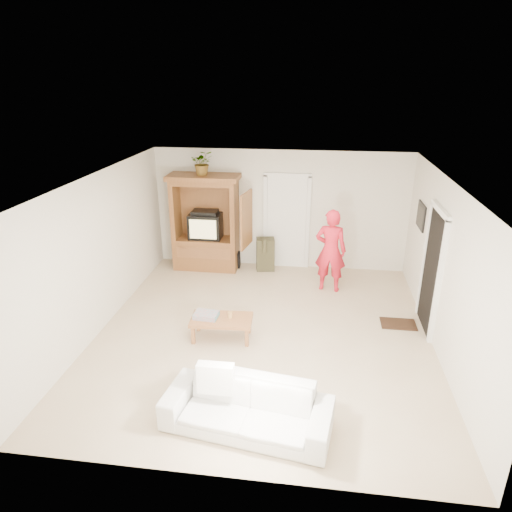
{
  "coord_description": "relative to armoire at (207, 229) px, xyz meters",
  "views": [
    {
      "loc": [
        0.77,
        -6.62,
        4.04
      ],
      "look_at": [
        -0.21,
        0.6,
        1.15
      ],
      "focal_mm": 32.0,
      "sensor_mm": 36.0,
      "label": 1
    }
  ],
  "objects": [
    {
      "name": "doorway_right",
      "position": [
        4.3,
        -2.06,
        0.11
      ],
      "size": [
        0.05,
        0.9,
        2.04
      ],
      "primitive_type": "cube",
      "color": "black",
      "rests_on": "floor"
    },
    {
      "name": "wall_left",
      "position": [
        -1.17,
        -2.66,
        0.39
      ],
      "size": [
        0.0,
        6.0,
        6.0
      ],
      "primitive_type": "plane",
      "rotation": [
        1.57,
        0.0,
        1.57
      ],
      "color": "silver",
      "rests_on": "floor"
    },
    {
      "name": "wall_back",
      "position": [
        1.58,
        0.34,
        0.39
      ],
      "size": [
        5.5,
        0.0,
        5.5
      ],
      "primitive_type": "plane",
      "rotation": [
        1.57,
        0.0,
        0.0
      ],
      "color": "silver",
      "rests_on": "floor"
    },
    {
      "name": "backpack_black",
      "position": [
        0.57,
        0.04,
        -0.73
      ],
      "size": [
        0.3,
        0.19,
        0.37
      ],
      "primitive_type": null,
      "rotation": [
        0.0,
        0.0,
        0.05
      ],
      "color": "black",
      "rests_on": "floor"
    },
    {
      "name": "wall_right",
      "position": [
        4.33,
        -2.66,
        0.39
      ],
      "size": [
        0.0,
        6.0,
        6.0
      ],
      "primitive_type": "plane",
      "rotation": [
        1.57,
        0.0,
        -1.57
      ],
      "color": "silver",
      "rests_on": "floor"
    },
    {
      "name": "ceiling",
      "position": [
        1.58,
        -2.66,
        1.69
      ],
      "size": [
        6.0,
        6.0,
        0.0
      ],
      "primitive_type": "plane",
      "rotation": [
        3.14,
        0.0,
        0.0
      ],
      "color": "white",
      "rests_on": "floor"
    },
    {
      "name": "plant",
      "position": [
        -0.02,
        -0.03,
        1.45
      ],
      "size": [
        0.55,
        0.51,
        0.51
      ],
      "primitive_type": "imported",
      "rotation": [
        0.0,
        0.0,
        0.28
      ],
      "color": "#4C7238",
      "rests_on": "armoire"
    },
    {
      "name": "man",
      "position": [
        2.68,
        -0.81,
        -0.07
      ],
      "size": [
        0.67,
        0.49,
        1.68
      ],
      "primitive_type": "imported",
      "rotation": [
        0.0,
        0.0,
        2.99
      ],
      "color": "red",
      "rests_on": "floor"
    },
    {
      "name": "backpack_olive",
      "position": [
        1.3,
        0.03,
        -0.54
      ],
      "size": [
        0.43,
        0.35,
        0.73
      ],
      "primitive_type": null,
      "rotation": [
        0.0,
        0.0,
        0.18
      ],
      "color": "#47442B",
      "rests_on": "floor"
    },
    {
      "name": "armoire",
      "position": [
        0.0,
        0.0,
        0.0
      ],
      "size": [
        1.82,
        1.14,
        2.1
      ],
      "color": "brown",
      "rests_on": "floor"
    },
    {
      "name": "floor",
      "position": [
        1.58,
        -2.66,
        -0.91
      ],
      "size": [
        6.0,
        6.0,
        0.0
      ],
      "primitive_type": "plane",
      "color": "tan",
      "rests_on": "ground"
    },
    {
      "name": "wall_front",
      "position": [
        1.58,
        -5.66,
        0.39
      ],
      "size": [
        5.5,
        0.0,
        5.5
      ],
      "primitive_type": "plane",
      "rotation": [
        -1.57,
        0.0,
        0.0
      ],
      "color": "silver",
      "rests_on": "floor"
    },
    {
      "name": "coffee_table",
      "position": [
        0.92,
        -2.91,
        -0.59
      ],
      "size": [
        1.02,
        0.6,
        0.37
      ],
      "rotation": [
        0.0,
        0.0,
        0.05
      ],
      "color": "#A26337",
      "rests_on": "floor"
    },
    {
      "name": "door_back",
      "position": [
        1.73,
        0.31,
        0.11
      ],
      "size": [
        0.85,
        0.05,
        2.04
      ],
      "primitive_type": "cube",
      "color": "white",
      "rests_on": "floor"
    },
    {
      "name": "framed_picture",
      "position": [
        4.31,
        -0.76,
        0.69
      ],
      "size": [
        0.03,
        0.6,
        0.48
      ],
      "primitive_type": "cube",
      "color": "black",
      "rests_on": "wall_right"
    },
    {
      "name": "doormat",
      "position": [
        3.88,
        -2.06,
        -0.9
      ],
      "size": [
        0.6,
        0.4,
        0.02
      ],
      "primitive_type": "cube",
      "color": "#382316",
      "rests_on": "floor"
    },
    {
      "name": "towel",
      "position": [
        0.67,
        -2.91,
        -0.5
      ],
      "size": [
        0.4,
        0.31,
        0.08
      ],
      "primitive_type": "cube",
      "rotation": [
        0.0,
        0.0,
        -0.08
      ],
      "color": "#E24B4B",
      "rests_on": "coffee_table"
    },
    {
      "name": "candle",
      "position": [
        1.05,
        -2.86,
        -0.49
      ],
      "size": [
        0.08,
        0.08,
        0.1
      ],
      "primitive_type": "cylinder",
      "color": "tan",
      "rests_on": "coffee_table"
    },
    {
      "name": "sofa",
      "position": [
        1.65,
        -4.88,
        -0.61
      ],
      "size": [
        2.13,
        1.09,
        0.59
      ],
      "primitive_type": "imported",
      "rotation": [
        0.0,
        0.0,
        -0.15
      ],
      "color": "silver",
      "rests_on": "floor"
    }
  ]
}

